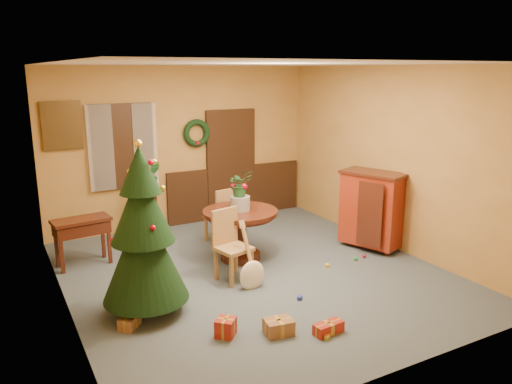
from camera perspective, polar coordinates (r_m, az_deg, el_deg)
room_envelope at (r=9.34m, az=-7.01°, el=3.15°), size 5.50×5.50×5.50m
dining_table at (r=7.55m, az=-1.80°, el=-3.79°), size 1.13×1.13×0.78m
urn at (r=7.45m, az=-1.82°, el=-1.29°), size 0.29×0.29×0.22m
centerpiece_plant at (r=7.38m, az=-1.84°, el=0.99°), size 0.35×0.31×0.39m
chair_near at (r=6.87m, az=-3.00°, el=-5.76°), size 0.51×0.51×0.98m
chair_far at (r=8.30m, az=-3.88°, el=-2.48°), size 0.48×0.48×0.94m
guitar at (r=6.60m, az=-0.45°, el=-7.49°), size 0.53×0.64×0.84m
plant_stand at (r=8.47m, az=-11.55°, el=-1.96°), size 0.35×0.35×0.91m
stand_plant at (r=8.34m, az=-11.74°, el=1.85°), size 0.28×0.24×0.47m
christmas_tree at (r=5.91m, az=-12.77°, el=-4.68°), size 1.01×1.01×2.08m
writing_desk at (r=7.74m, az=-19.29°, el=-4.15°), size 0.85×0.49×0.72m
sideboard at (r=8.19m, az=13.08°, el=-1.77°), size 0.83×1.10×1.26m
gift_a at (r=5.68m, az=2.61°, el=-15.11°), size 0.33×0.27×0.17m
gift_b at (r=5.63m, az=-3.48°, el=-15.18°), size 0.28×0.28×0.20m
gift_c at (r=5.96m, az=-14.27°, el=-14.19°), size 0.30×0.30×0.14m
gift_d at (r=5.74m, az=8.28°, el=-15.12°), size 0.36×0.17×0.13m
toy_a at (r=6.46m, az=5.04°, el=-11.94°), size 0.09×0.09×0.05m
toy_b at (r=7.81m, az=11.33°, el=-7.45°), size 0.06×0.06×0.06m
toy_c at (r=7.48m, az=8.14°, el=-8.34°), size 0.08×0.09×0.05m
toy_d at (r=7.94m, az=12.26°, el=-7.15°), size 0.06×0.06×0.06m
toy_e at (r=5.65m, az=8.17°, el=-16.05°), size 0.09×0.09×0.05m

